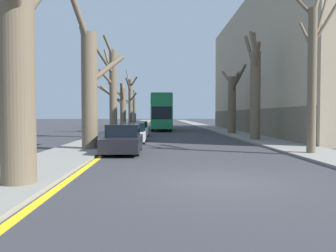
% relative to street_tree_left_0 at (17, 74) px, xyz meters
% --- Properties ---
extents(ground_plane, '(300.00, 300.00, 0.00)m').
position_rel_street_tree_left_0_xyz_m(ground_plane, '(5.49, 0.53, -3.02)').
color(ground_plane, '#333338').
extents(sidewalk_left, '(2.92, 120.00, 0.12)m').
position_rel_street_tree_left_0_xyz_m(sidewalk_left, '(-0.55, 50.53, -2.96)').
color(sidewalk_left, gray).
rests_on(sidewalk_left, ground).
extents(sidewalk_right, '(2.92, 120.00, 0.12)m').
position_rel_street_tree_left_0_xyz_m(sidewalk_right, '(11.54, 50.53, -2.96)').
color(sidewalk_right, gray).
rests_on(sidewalk_right, ground).
extents(building_facade_right, '(10.08, 34.18, 14.17)m').
position_rel_street_tree_left_0_xyz_m(building_facade_right, '(17.99, 26.69, 4.05)').
color(building_facade_right, tan).
rests_on(building_facade_right, ground).
extents(kerb_line_stripe, '(0.24, 120.00, 0.01)m').
position_rel_street_tree_left_0_xyz_m(kerb_line_stripe, '(1.09, 50.53, -3.02)').
color(kerb_line_stripe, yellow).
rests_on(kerb_line_stripe, ground).
extents(street_tree_left_0, '(3.39, 3.81, 6.61)m').
position_rel_street_tree_left_0_xyz_m(street_tree_left_0, '(0.00, 0.00, 0.00)').
color(street_tree_left_0, brown).
rests_on(street_tree_left_0, ground).
extents(street_tree_left_1, '(2.72, 3.22, 8.07)m').
position_rel_street_tree_left_0_xyz_m(street_tree_left_1, '(0.04, 9.05, 0.51)').
color(street_tree_left_1, brown).
rests_on(street_tree_left_1, ground).
extents(street_tree_left_2, '(1.60, 3.71, 8.45)m').
position_rel_street_tree_left_0_xyz_m(street_tree_left_2, '(-0.08, 18.72, 1.04)').
color(street_tree_left_2, brown).
rests_on(street_tree_left_2, ground).
extents(street_tree_left_3, '(3.37, 3.91, 5.62)m').
position_rel_street_tree_left_0_xyz_m(street_tree_left_3, '(-0.36, 27.64, -0.06)').
color(street_tree_left_3, brown).
rests_on(street_tree_left_3, ground).
extents(street_tree_left_4, '(1.93, 4.11, 8.49)m').
position_rel_street_tree_left_0_xyz_m(street_tree_left_4, '(-0.15, 37.51, 0.85)').
color(street_tree_left_4, brown).
rests_on(street_tree_left_4, ground).
extents(street_tree_left_5, '(2.65, 2.18, 6.13)m').
position_rel_street_tree_left_0_xyz_m(street_tree_left_5, '(-0.41, 46.43, -0.20)').
color(street_tree_left_5, brown).
rests_on(street_tree_left_5, ground).
extents(street_tree_right_0, '(3.41, 2.76, 9.10)m').
position_rel_street_tree_left_0_xyz_m(street_tree_right_0, '(11.20, 6.82, 1.24)').
color(street_tree_right_0, brown).
rests_on(street_tree_right_0, ground).
extents(street_tree_right_1, '(0.89, 3.56, 8.42)m').
position_rel_street_tree_left_0_xyz_m(street_tree_right_1, '(10.96, 15.40, 0.87)').
color(street_tree_right_1, brown).
rests_on(street_tree_right_1, ground).
extents(street_tree_right_2, '(1.63, 4.27, 6.66)m').
position_rel_street_tree_left_0_xyz_m(street_tree_right_2, '(11.10, 23.45, 0.23)').
color(street_tree_right_2, brown).
rests_on(street_tree_right_2, ground).
extents(double_decker_bus, '(2.51, 10.41, 4.45)m').
position_rel_street_tree_left_0_xyz_m(double_decker_bus, '(4.15, 32.79, -0.50)').
color(double_decker_bus, '#1E7F47').
rests_on(double_decker_bus, ground).
extents(parked_car_0, '(1.80, 4.33, 1.46)m').
position_rel_street_tree_left_0_xyz_m(parked_car_0, '(1.96, 7.90, -2.34)').
color(parked_car_0, black).
rests_on(parked_car_0, ground).
extents(parked_car_1, '(1.81, 4.58, 1.38)m').
position_rel_street_tree_left_0_xyz_m(parked_car_1, '(1.96, 14.56, -2.37)').
color(parked_car_1, silver).
rests_on(parked_car_1, ground).
extents(parked_car_2, '(1.75, 4.29, 1.35)m').
position_rel_street_tree_left_0_xyz_m(parked_car_2, '(1.96, 21.29, -2.38)').
color(parked_car_2, silver).
rests_on(parked_car_2, ground).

